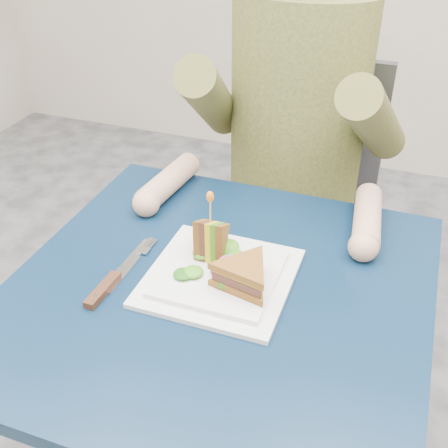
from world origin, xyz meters
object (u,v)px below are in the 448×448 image
at_px(plate, 220,276).
at_px(fork, 131,266).
at_px(table, 218,319).
at_px(sandwich_flat, 244,275).
at_px(chair, 298,198).
at_px(diner, 298,88).
at_px(sandwich_upright, 211,239).
at_px(knife, 109,284).

height_order(plate, fork, plate).
relative_size(table, sandwich_flat, 4.94).
bearing_deg(table, chair, 90.00).
bearing_deg(diner, sandwich_upright, -94.54).
xyz_separation_m(sandwich_flat, fork, (-0.23, 0.00, -0.04)).
xyz_separation_m(sandwich_flat, sandwich_upright, (-0.09, 0.07, 0.01)).
height_order(table, knife, knife).
bearing_deg(knife, diner, 73.17).
xyz_separation_m(sandwich_flat, knife, (-0.24, -0.06, -0.04)).
bearing_deg(plate, table, -79.13).
distance_m(chair, fork, 0.72).
bearing_deg(sandwich_upright, fork, -154.19).
distance_m(chair, diner, 0.39).
bearing_deg(chair, plate, -90.37).
bearing_deg(sandwich_upright, sandwich_flat, -37.99).
xyz_separation_m(plate, sandwich_upright, (-0.03, 0.04, 0.05)).
bearing_deg(knife, sandwich_flat, 14.42).
height_order(chair, diner, diner).
height_order(chair, sandwich_upright, chair).
distance_m(table, chair, 0.68).
height_order(chair, plate, chair).
bearing_deg(fork, chair, 75.15).
height_order(chair, sandwich_flat, chair).
bearing_deg(plate, sandwich_upright, 127.57).
distance_m(chair, plate, 0.67).
bearing_deg(sandwich_upright, table, -59.77).
bearing_deg(table, fork, -179.91).
xyz_separation_m(diner, plate, (-0.00, -0.53, -0.18)).
distance_m(chair, sandwich_upright, 0.65).
height_order(chair, knife, chair).
bearing_deg(chair, sandwich_upright, -93.70).
relative_size(table, sandwich_upright, 6.12).
bearing_deg(chair, sandwich_flat, -85.66).
bearing_deg(fork, plate, 7.18).
bearing_deg(sandwich_flat, sandwich_upright, 142.01).
height_order(table, chair, chair).
height_order(plate, knife, plate).
bearing_deg(chair, fork, -104.85).
height_order(table, fork, fork).
bearing_deg(diner, table, -90.00).
bearing_deg(knife, plate, 25.22).
bearing_deg(sandwich_flat, diner, 95.21).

